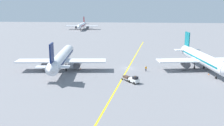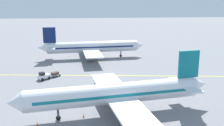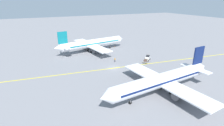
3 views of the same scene
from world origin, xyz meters
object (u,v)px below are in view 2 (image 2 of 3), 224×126
Objects in this scene: airplane_adjacent_stand at (117,94)px; traffic_cone_mid_apron at (97,61)px; ground_crew_worker at (95,79)px; traffic_cone_near_nose at (84,116)px; baggage_tug_white at (44,76)px; traffic_cone_by_wingtip at (37,124)px; baggage_cart_trailing at (55,74)px; airplane_at_gate at (92,47)px.

airplane_adjacent_stand is 64.45× the size of traffic_cone_mid_apron.
ground_crew_worker is 18.70m from traffic_cone_near_nose.
baggage_tug_white reaches higher than traffic_cone_by_wingtip.
traffic_cone_mid_apron is at bearing 165.36° from traffic_cone_by_wingtip.
airplane_adjacent_stand reaches higher than ground_crew_worker.
ground_crew_worker is 3.05× the size of traffic_cone_mid_apron.
baggage_tug_white is 1.13× the size of baggage_cart_trailing.
traffic_cone_mid_apron is at bearing -176.75° from airplane_adjacent_stand.
airplane_at_gate is at bearing -166.04° from traffic_cone_mid_apron.
traffic_cone_by_wingtip is at bearing -76.53° from airplane_adjacent_stand.
airplane_adjacent_stand is 10.91× the size of baggage_tug_white.
traffic_cone_mid_apron is at bearing 13.96° from airplane_at_gate.
baggage_tug_white is at bearing -28.14° from airplane_at_gate.
traffic_cone_near_nose is at bearing -5.16° from traffic_cone_mid_apron.
ground_crew_worker is (26.66, 0.44, -2.80)m from airplane_at_gate.
baggage_tug_white is (22.98, -12.29, -2.81)m from airplane_at_gate.
traffic_cone_near_nose is (18.51, -2.56, -0.63)m from ground_crew_worker.
airplane_at_gate is 64.63× the size of traffic_cone_mid_apron.
traffic_cone_near_nose and traffic_cone_mid_apron have the same top height.
airplane_at_gate is 21.16× the size of ground_crew_worker.
airplane_adjacent_stand reaches higher than traffic_cone_mid_apron.
traffic_cone_mid_apron is (-38.50, -2.19, -3.43)m from airplane_adjacent_stand.
traffic_cone_mid_apron is (5.78, 1.44, -3.43)m from airplane_at_gate.
airplane_adjacent_stand reaches higher than traffic_cone_by_wingtip.
ground_crew_worker reaches higher than traffic_cone_near_nose.
traffic_cone_by_wingtip is (20.74, -9.88, -0.63)m from ground_crew_worker.
baggage_cart_trailing is 1.72× the size of ground_crew_worker.
traffic_cone_by_wingtip is (26.58, 0.36, -0.49)m from baggage_cart_trailing.
baggage_tug_white is 5.91× the size of traffic_cone_by_wingtip.
traffic_cone_near_nose is at bearing -81.11° from airplane_adjacent_stand.
baggage_cart_trailing is at bearing -162.49° from traffic_cone_near_nose.
baggage_tug_white is at bearing -49.11° from baggage_cart_trailing.
baggage_tug_white is at bearing -106.13° from ground_crew_worker.
traffic_cone_mid_apron is (-39.40, 3.56, 0.00)m from traffic_cone_near_nose.
ground_crew_worker is at bearing 60.30° from baggage_cart_trailing.
traffic_cone_by_wingtip is (24.42, 2.85, -0.63)m from baggage_tug_white.
ground_crew_worker is at bearing 0.94° from airplane_at_gate.
traffic_cone_near_nose is 1.00× the size of traffic_cone_by_wingtip.
ground_crew_worker is 3.05× the size of traffic_cone_by_wingtip.
baggage_cart_trailing is 11.79m from ground_crew_worker.
airplane_at_gate is 45.35m from traffic_cone_near_nose.
traffic_cone_by_wingtip is at bearing -11.27° from airplane_at_gate.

